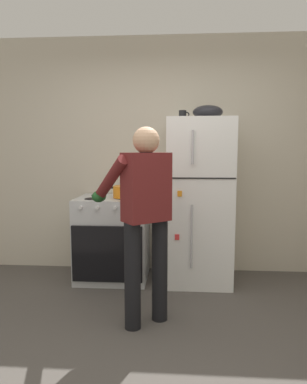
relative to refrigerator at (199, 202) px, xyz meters
The scene contains 8 objects.
ground 1.84m from the refrigerator, 104.01° to the right, with size 8.00×8.00×0.00m, color #4C4742.
kitchen_wall_back 0.73m from the refrigerator, 135.85° to the left, with size 6.00×0.10×2.70m, color beige.
refrigerator is the anchor object (origin of this frame).
stove_range 1.03m from the refrigerator, behind, with size 0.76×0.67×0.91m.
person_cook 1.10m from the refrigerator, 117.07° to the right, with size 0.70×0.76×1.60m.
red_pot 0.78m from the refrigerator, behind, with size 0.38×0.28×0.12m.
coffee_mug 0.94m from the refrigerator, 164.17° to the left, with size 0.11×0.08×0.10m.
mixing_bowl 0.94m from the refrigerator, ahead, with size 0.31×0.31×0.14m, color black.
Camera 1 is at (0.17, -2.13, 1.42)m, focal length 32.43 mm.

